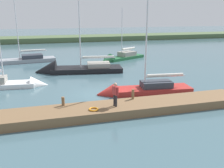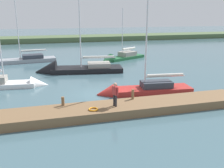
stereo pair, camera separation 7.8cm
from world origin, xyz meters
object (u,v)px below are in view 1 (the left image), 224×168
(mooring_post_far, at_px, (63,101))
(sailboat_outer_mooring, at_px, (10,86))
(sailboat_behind_pier, at_px, (15,62))
(sailboat_far_right, at_px, (118,59))
(mooring_post_near, at_px, (133,94))
(life_ring_buoy, at_px, (94,109))
(sailboat_inner_slip, at_px, (70,71))
(person_on_dock, at_px, (115,93))
(sailboat_mid_channel, at_px, (138,91))

(mooring_post_far, relative_size, sailboat_outer_mooring, 0.07)
(sailboat_behind_pier, bearing_deg, sailboat_far_right, 167.42)
(mooring_post_far, distance_m, sailboat_behind_pier, 21.36)
(mooring_post_far, bearing_deg, sailboat_far_right, -117.18)
(mooring_post_near, distance_m, life_ring_buoy, 3.58)
(sailboat_behind_pier, bearing_deg, sailboat_inner_slip, 124.75)
(mooring_post_near, height_order, life_ring_buoy, mooring_post_near)
(mooring_post_near, height_order, sailboat_inner_slip, sailboat_inner_slip)
(sailboat_far_right, height_order, person_on_dock, sailboat_far_right)
(mooring_post_far, height_order, sailboat_outer_mooring, sailboat_outer_mooring)
(sailboat_mid_channel, height_order, person_on_dock, sailboat_mid_channel)
(sailboat_far_right, height_order, sailboat_inner_slip, sailboat_inner_slip)
(sailboat_far_right, bearing_deg, mooring_post_far, 36.20)
(mooring_post_near, distance_m, person_on_dock, 2.10)
(sailboat_inner_slip, height_order, sailboat_mid_channel, sailboat_inner_slip)
(mooring_post_far, xyz_separation_m, sailboat_mid_channel, (-6.72, -2.98, -0.74))
(person_on_dock, bearing_deg, sailboat_far_right, -128.89)
(mooring_post_near, xyz_separation_m, person_on_dock, (1.69, 1.09, 0.59))
(mooring_post_far, bearing_deg, mooring_post_near, 180.00)
(mooring_post_far, height_order, person_on_dock, person_on_dock)
(life_ring_buoy, distance_m, sailboat_behind_pier, 23.19)
(mooring_post_near, xyz_separation_m, sailboat_outer_mooring, (9.56, -8.14, -0.87))
(mooring_post_far, bearing_deg, person_on_dock, 162.56)
(sailboat_inner_slip, xyz_separation_m, sailboat_outer_mooring, (6.24, 4.79, -0.05))
(mooring_post_near, bearing_deg, mooring_post_far, 0.00)
(mooring_post_far, bearing_deg, sailboat_outer_mooring, -61.64)
(sailboat_outer_mooring, bearing_deg, life_ring_buoy, -51.27)
(sailboat_outer_mooring, relative_size, person_on_dock, 5.18)
(sailboat_far_right, xyz_separation_m, sailboat_behind_pier, (14.88, -1.56, 0.05))
(sailboat_mid_channel, xyz_separation_m, sailboat_outer_mooring, (11.11, -5.15, -0.06))
(mooring_post_near, height_order, sailboat_outer_mooring, sailboat_outer_mooring)
(sailboat_outer_mooring, bearing_deg, mooring_post_far, -56.29)
(life_ring_buoy, xyz_separation_m, sailboat_inner_slip, (0.03, -14.31, -0.49))
(mooring_post_far, xyz_separation_m, person_on_dock, (-3.47, 1.09, 0.66))
(sailboat_far_right, xyz_separation_m, person_on_dock, (6.38, 20.28, 1.45))
(life_ring_buoy, relative_size, sailboat_outer_mooring, 0.08)
(sailboat_outer_mooring, bearing_deg, sailboat_inner_slip, 42.86)
(mooring_post_near, relative_size, sailboat_far_right, 0.09)
(life_ring_buoy, xyz_separation_m, sailboat_outer_mooring, (6.27, -9.52, -0.54))
(mooring_post_far, relative_size, sailboat_inner_slip, 0.06)
(sailboat_mid_channel, height_order, sailboat_outer_mooring, sailboat_mid_channel)
(mooring_post_near, relative_size, person_on_dock, 0.45)
(life_ring_buoy, relative_size, sailboat_behind_pier, 0.06)
(mooring_post_far, xyz_separation_m, sailboat_far_right, (-9.85, -19.18, -0.80))
(mooring_post_near, relative_size, mooring_post_far, 1.21)
(mooring_post_far, distance_m, sailboat_outer_mooring, 9.28)
(sailboat_behind_pier, distance_m, person_on_dock, 23.48)
(life_ring_buoy, relative_size, sailboat_mid_channel, 0.06)
(life_ring_buoy, bearing_deg, sailboat_far_right, -111.18)
(life_ring_buoy, height_order, sailboat_far_right, sailboat_far_right)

